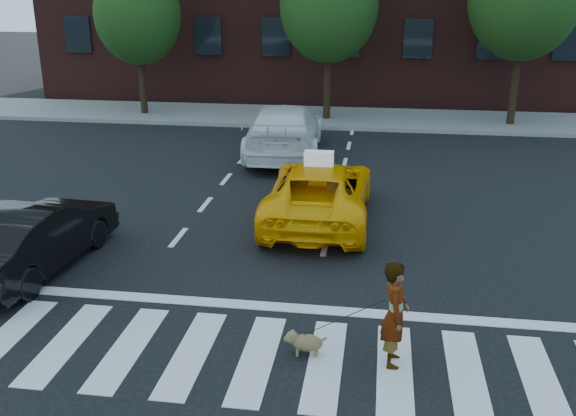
{
  "coord_description": "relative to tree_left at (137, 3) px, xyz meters",
  "views": [
    {
      "loc": [
        2.63,
        -8.02,
        5.25
      ],
      "look_at": [
        0.93,
        3.58,
        1.1
      ],
      "focal_mm": 40.0,
      "sensor_mm": 36.0,
      "label": 1
    }
  ],
  "objects": [
    {
      "name": "white_suv",
      "position": [
        6.58,
        -5.28,
        -3.63
      ],
      "size": [
        2.62,
        5.7,
        1.61
      ],
      "primitive_type": "imported",
      "rotation": [
        0.0,
        0.0,
        3.21
      ],
      "color": "silver",
      "rests_on": "ground"
    },
    {
      "name": "crosswalk",
      "position": [
        6.97,
        -17.0,
        -4.43
      ],
      "size": [
        13.0,
        2.4,
        0.01
      ],
      "primitive_type": "cube",
      "color": "silver",
      "rests_on": "ground"
    },
    {
      "name": "tree_left",
      "position": [
        0.0,
        0.0,
        0.0
      ],
      "size": [
        3.39,
        3.38,
        6.5
      ],
      "color": "black",
      "rests_on": "ground"
    },
    {
      "name": "ground",
      "position": [
        6.97,
        -17.0,
        -4.44
      ],
      "size": [
        120.0,
        120.0,
        0.0
      ],
      "primitive_type": "plane",
      "color": "black",
      "rests_on": "ground"
    },
    {
      "name": "taxi_sign",
      "position": [
        8.27,
        -11.22,
        -2.91
      ],
      "size": [
        0.65,
        0.28,
        0.32
      ],
      "primitive_type": "cube",
      "rotation": [
        0.0,
        0.0,
        3.15
      ],
      "color": "white",
      "rests_on": "taxi"
    },
    {
      "name": "taxi",
      "position": [
        8.27,
        -11.02,
        -3.76
      ],
      "size": [
        2.29,
        4.92,
        1.37
      ],
      "primitive_type": "imported",
      "rotation": [
        0.0,
        0.0,
        3.15
      ],
      "color": "#FFAA05",
      "rests_on": "ground"
    },
    {
      "name": "woman",
      "position": [
        9.93,
        -16.82,
        -3.64
      ],
      "size": [
        0.39,
        0.59,
        1.6
      ],
      "primitive_type": "imported",
      "rotation": [
        0.0,
        0.0,
        1.59
      ],
      "color": "#999999",
      "rests_on": "ground"
    },
    {
      "name": "stop_line",
      "position": [
        6.97,
        -15.4,
        -4.43
      ],
      "size": [
        12.0,
        0.3,
        0.01
      ],
      "primitive_type": "cube",
      "color": "silver",
      "rests_on": "ground"
    },
    {
      "name": "sidewalk_far",
      "position": [
        6.97,
        0.5,
        -4.37
      ],
      "size": [
        30.0,
        4.0,
        0.15
      ],
      "primitive_type": "cube",
      "color": "slate",
      "rests_on": "ground"
    },
    {
      "name": "dog",
      "position": [
        8.63,
        -16.79,
        -4.22
      ],
      "size": [
        0.65,
        0.25,
        0.37
      ],
      "rotation": [
        0.0,
        0.0,
        -0.02
      ],
      "color": "olive",
      "rests_on": "ground"
    },
    {
      "name": "black_sedan",
      "position": [
        3.16,
        -14.5,
        -3.77
      ],
      "size": [
        1.71,
        4.17,
        1.34
      ],
      "primitive_type": "imported",
      "rotation": [
        0.0,
        0.0,
        3.07
      ],
      "color": "black",
      "rests_on": "ground"
    }
  ]
}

